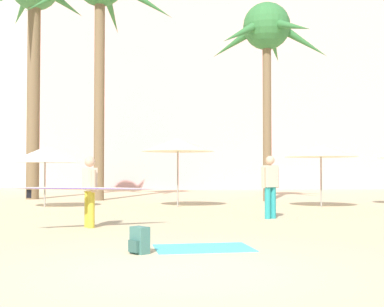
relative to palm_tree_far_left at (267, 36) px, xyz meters
name	(u,v)px	position (x,y,z in m)	size (l,w,h in m)	color
ground	(178,270)	(-4.59, -14.87, -7.08)	(120.00, 120.00, 0.00)	beige
hotel_pink	(213,81)	(-0.23, 17.50, 1.11)	(24.82, 8.92, 16.39)	beige
palm_tree_far_left	(267,36)	(0.00, 0.00, 0.00)	(5.11, 5.52, 8.53)	brown
palm_tree_center	(35,6)	(-10.32, 2.32, 1.79)	(6.08, 5.49, 10.97)	brown
cafe_umbrella_0	(45,155)	(-8.67, -3.20, -5.22)	(2.47, 2.47, 2.13)	gray
cafe_umbrella_1	(178,145)	(-4.01, -3.27, -4.87)	(2.60, 2.60, 2.46)	gray
cafe_umbrella_2	(321,151)	(1.03, -3.86, -5.09)	(2.56, 2.56, 2.22)	gray
beach_towel	(203,248)	(-4.08, -13.03, -7.08)	(1.60, 1.03, 0.01)	#4CC6D6
backpack	(139,241)	(-5.13, -13.48, -6.88)	(0.35, 0.35, 0.42)	#3F7167
person_mid_center	(89,189)	(-6.35, -9.84, -6.19)	(3.08, 1.43, 1.62)	gold
person_near_right	(270,184)	(-1.73, -7.88, -6.15)	(0.57, 0.39, 1.70)	teal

